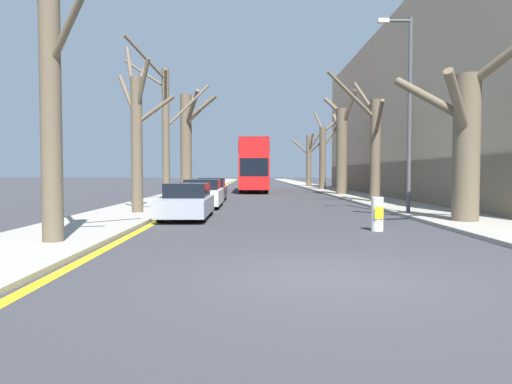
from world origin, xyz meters
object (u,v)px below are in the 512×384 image
at_px(street_tree_left_1, 137,134).
at_px(street_tree_right_4, 309,158).
at_px(street_tree_right_1, 373,143).
at_px(double_decker_bus, 254,163).
at_px(street_tree_right_2, 341,147).
at_px(parked_car_1, 202,194).
at_px(lamp_post, 407,105).
at_px(traffic_bollard, 377,214).
at_px(street_tree_right_0, 467,138).
at_px(parked_car_2, 212,190).
at_px(street_tree_left_0, 51,70).
at_px(street_tree_right_3, 324,154).
at_px(street_tree_left_2, 165,127).
at_px(parked_car_0, 187,202).
at_px(street_tree_left_3, 187,141).

bearing_deg(street_tree_left_1, street_tree_right_4, 71.98).
distance_m(street_tree_right_1, double_decker_bus, 17.39).
height_order(street_tree_right_2, parked_car_1, street_tree_right_2).
height_order(lamp_post, traffic_bollard, lamp_post).
distance_m(street_tree_right_0, double_decker_bus, 27.34).
bearing_deg(street_tree_right_0, double_decker_bus, 104.40).
height_order(street_tree_right_0, street_tree_right_4, street_tree_right_4).
bearing_deg(parked_car_2, street_tree_left_0, -97.34).
bearing_deg(street_tree_right_1, street_tree_right_2, 89.89).
bearing_deg(street_tree_right_1, street_tree_left_1, -149.52).
bearing_deg(traffic_bollard, parked_car_2, 112.69).
bearing_deg(street_tree_left_1, parked_car_1, 60.89).
bearing_deg(street_tree_right_3, street_tree_left_1, -114.32).
height_order(street_tree_right_0, parked_car_1, street_tree_right_0).
bearing_deg(double_decker_bus, street_tree_right_0, -75.60).
height_order(street_tree_left_2, lamp_post, street_tree_left_2).
height_order(street_tree_right_2, street_tree_right_4, street_tree_right_2).
distance_m(street_tree_left_2, parked_car_0, 9.13).
distance_m(street_tree_left_1, street_tree_left_3, 14.19).
xyz_separation_m(street_tree_left_0, street_tree_right_0, (11.69, 4.26, -1.24)).
distance_m(street_tree_right_4, double_decker_bus, 14.55).
distance_m(street_tree_left_2, street_tree_right_0, 15.62).
height_order(double_decker_bus, parked_car_1, double_decker_bus).
relative_size(street_tree_left_2, lamp_post, 1.08).
bearing_deg(street_tree_right_2, street_tree_left_3, -172.40).
height_order(street_tree_left_2, street_tree_right_2, street_tree_left_2).
distance_m(street_tree_left_2, parked_car_2, 5.05).
height_order(street_tree_left_1, double_decker_bus, street_tree_left_1).
distance_m(street_tree_left_1, double_decker_bus, 23.35).
relative_size(street_tree_right_0, traffic_bollard, 6.39).
bearing_deg(parked_car_1, street_tree_left_0, -100.57).
bearing_deg(street_tree_right_2, parked_car_0, -118.17).
relative_size(parked_car_1, lamp_post, 0.52).
xyz_separation_m(street_tree_left_0, parked_car_2, (2.22, 17.22, -3.43)).
xyz_separation_m(street_tree_left_0, street_tree_left_3, (0.09, 22.09, -0.08)).
xyz_separation_m(street_tree_left_1, double_decker_bus, (4.88, 22.82, -0.72)).
relative_size(street_tree_right_3, parked_car_0, 1.84).
bearing_deg(parked_car_1, street_tree_left_1, -119.11).
height_order(street_tree_left_2, parked_car_0, street_tree_left_2).
bearing_deg(street_tree_left_3, lamp_post, -53.46).
xyz_separation_m(street_tree_right_1, street_tree_right_3, (0.33, 19.31, 0.18)).
height_order(street_tree_left_3, parked_car_1, street_tree_left_3).
height_order(street_tree_right_4, double_decker_bus, street_tree_right_4).
bearing_deg(street_tree_right_4, lamp_post, -91.21).
bearing_deg(lamp_post, parked_car_2, 131.80).
bearing_deg(street_tree_left_3, street_tree_right_1, -33.26).
bearing_deg(parked_car_0, traffic_bollard, -31.46).
xyz_separation_m(street_tree_left_2, street_tree_right_4, (11.69, 29.17, -0.77)).
distance_m(street_tree_left_3, street_tree_right_4, 24.42).
distance_m(double_decker_bus, parked_car_2, 13.92).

